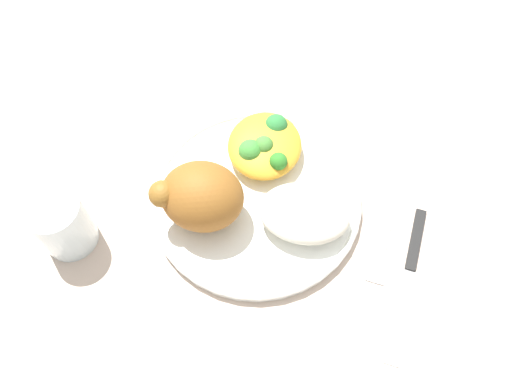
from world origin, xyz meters
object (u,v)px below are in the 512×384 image
(fork, at_px, (386,235))
(water_glass, at_px, (62,223))
(mac_cheese_with_broccoli, at_px, (266,145))
(rice_pile, at_px, (304,213))
(plate, at_px, (256,199))
(roasted_chicken, at_px, (200,196))
(knife, at_px, (410,269))

(fork, distance_m, water_glass, 0.37)
(mac_cheese_with_broccoli, bearing_deg, rice_pile, 123.84)
(plate, relative_size, roasted_chicken, 2.49)
(plate, xyz_separation_m, fork, (-0.16, 0.02, -0.01))
(roasted_chicken, xyz_separation_m, rice_pile, (-0.12, -0.01, -0.02))
(plate, height_order, knife, plate)
(knife, height_order, water_glass, water_glass)
(water_glass, bearing_deg, fork, -169.97)
(mac_cheese_with_broccoli, xyz_separation_m, water_glass, (0.21, 0.15, 0.01))
(rice_pile, relative_size, fork, 0.73)
(rice_pile, bearing_deg, roasted_chicken, 4.54)
(knife, xyz_separation_m, water_glass, (0.39, 0.03, 0.04))
(plate, distance_m, roasted_chicken, 0.08)
(fork, bearing_deg, roasted_chicken, 3.50)
(roasted_chicken, distance_m, knife, 0.25)
(rice_pile, distance_m, fork, 0.10)
(plate, height_order, roasted_chicken, roasted_chicken)
(plate, distance_m, mac_cheese_with_broccoli, 0.07)
(mac_cheese_with_broccoli, bearing_deg, fork, 152.39)
(knife, relative_size, water_glass, 2.40)
(roasted_chicken, xyz_separation_m, fork, (-0.22, -0.01, -0.05))
(knife, bearing_deg, fork, -52.01)
(roasted_chicken, bearing_deg, fork, -176.50)
(plate, distance_m, fork, 0.16)
(rice_pile, distance_m, water_glass, 0.27)
(plate, xyz_separation_m, rice_pile, (-0.06, 0.02, 0.03))
(plate, distance_m, water_glass, 0.22)
(knife, bearing_deg, rice_pile, -14.94)
(mac_cheese_with_broccoli, bearing_deg, knife, 147.20)
(mac_cheese_with_broccoli, distance_m, fork, 0.18)
(plate, bearing_deg, fork, 173.34)
(plate, xyz_separation_m, water_glass, (0.21, 0.08, 0.03))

